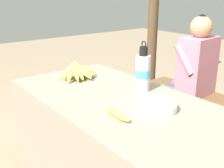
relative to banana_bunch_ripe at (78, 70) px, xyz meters
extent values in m
cube|color=gray|center=(0.47, -0.02, -0.40)|extent=(1.43, 0.70, 0.69)
sphere|color=#4C381E|center=(-0.04, 0.00, 0.00)|extent=(0.05, 0.05, 0.05)
ellipsoid|color=#E0C64C|center=(-0.04, -0.05, 0.00)|extent=(0.04, 0.14, 0.12)
ellipsoid|color=#E0C64C|center=(-0.02, -0.05, 0.00)|extent=(0.08, 0.15, 0.12)
ellipsoid|color=#E0C64C|center=(0.01, -0.05, 0.00)|extent=(0.14, 0.16, 0.12)
ellipsoid|color=#E0C64C|center=(0.02, -0.03, 0.00)|extent=(0.17, 0.11, 0.09)
ellipsoid|color=#E0C64C|center=(0.02, -0.01, 0.00)|extent=(0.15, 0.05, 0.12)
ellipsoid|color=#E0C64C|center=(0.03, 0.01, 0.00)|extent=(0.18, 0.07, 0.10)
ellipsoid|color=#E0C64C|center=(0.01, 0.03, 0.00)|extent=(0.15, 0.10, 0.09)
ellipsoid|color=#E0C64C|center=(0.01, 0.04, 0.00)|extent=(0.14, 0.14, 0.10)
ellipsoid|color=#E0C64C|center=(-0.01, 0.05, 0.00)|extent=(0.09, 0.15, 0.09)
ellipsoid|color=#E0C64C|center=(-0.02, 0.06, 0.00)|extent=(0.07, 0.16, 0.10)
cylinder|color=white|center=(0.68, 0.03, -0.04)|extent=(0.20, 0.20, 0.04)
torus|color=white|center=(0.68, 0.03, -0.02)|extent=(0.20, 0.20, 0.02)
cylinder|color=silver|center=(0.43, 0.17, 0.05)|extent=(0.09, 0.09, 0.21)
cylinder|color=#47A8D1|center=(0.43, 0.17, 0.05)|extent=(0.09, 0.09, 0.05)
cylinder|color=black|center=(0.43, 0.17, 0.18)|extent=(0.05, 0.05, 0.05)
torus|color=black|center=(0.43, 0.17, 0.22)|extent=(0.04, 0.01, 0.04)
ellipsoid|color=#E0C64C|center=(0.63, -0.18, -0.04)|extent=(0.17, 0.04, 0.03)
cube|color=brown|center=(0.37, 1.07, -0.37)|extent=(1.39, 0.32, 0.04)
cube|color=brown|center=(-0.23, 0.95, -0.57)|extent=(0.06, 0.06, 0.36)
cube|color=brown|center=(-0.23, 1.19, -0.57)|extent=(0.06, 0.06, 0.36)
cylinder|color=#564C60|center=(-0.05, 0.92, -0.55)|extent=(0.09, 0.09, 0.40)
cylinder|color=#564C60|center=(0.07, 0.94, -0.34)|extent=(0.31, 0.12, 0.09)
cylinder|color=#564C60|center=(-0.07, 1.11, -0.55)|extent=(0.09, 0.09, 0.40)
cylinder|color=#564C60|center=(0.05, 1.12, -0.34)|extent=(0.31, 0.12, 0.09)
cube|color=#C67589|center=(0.19, 1.04, -0.10)|extent=(0.23, 0.36, 0.50)
cylinder|color=#C67589|center=(0.18, 0.88, -0.02)|extent=(0.21, 0.08, 0.25)
cylinder|color=#C67589|center=(0.15, 1.20, -0.02)|extent=(0.21, 0.08, 0.25)
sphere|color=tan|center=(0.19, 1.04, 0.22)|extent=(0.18, 0.18, 0.18)
sphere|color=black|center=(0.19, 1.04, 0.29)|extent=(0.07, 0.07, 0.07)
camera|label=1|loc=(1.55, -0.93, 0.51)|focal=45.00mm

